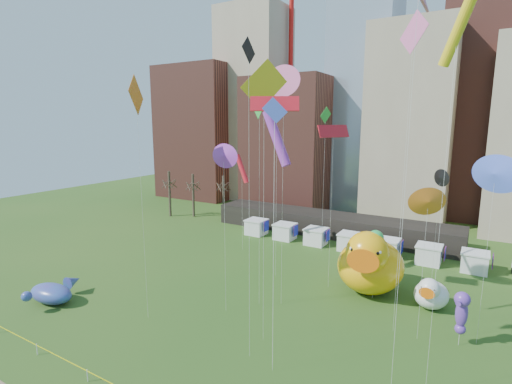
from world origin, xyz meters
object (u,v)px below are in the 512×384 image
Objects in this scene: seahorse_green at (375,249)px; small_duck at (431,293)px; whale_inflatable at (53,292)px; big_duck at (370,263)px; seahorse_purple at (462,310)px.

small_duck is at bearing -3.23° from seahorse_green.
seahorse_green reaches higher than whale_inflatable.
small_duck is at bearing -9.16° from big_duck.
big_duck is 1.50× the size of whale_inflatable.
small_duck reaches higher than whale_inflatable.
whale_inflatable is (-32.04, -17.49, -0.52)m from small_duck.
whale_inflatable is (-34.79, -11.91, -2.08)m from seahorse_purple.
seahorse_purple is (7.99, -4.88, -2.14)m from seahorse_green.
big_duck is 2.38m from seahorse_green.
small_duck is at bearing 131.42° from seahorse_purple.
seahorse_purple is 0.72× the size of whale_inflatable.
big_duck reaches higher than small_duck.
seahorse_purple is (8.68, -6.02, -0.17)m from big_duck.
big_duck reaches higher than seahorse_purple.
seahorse_green is (-5.23, -0.70, 3.70)m from small_duck.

